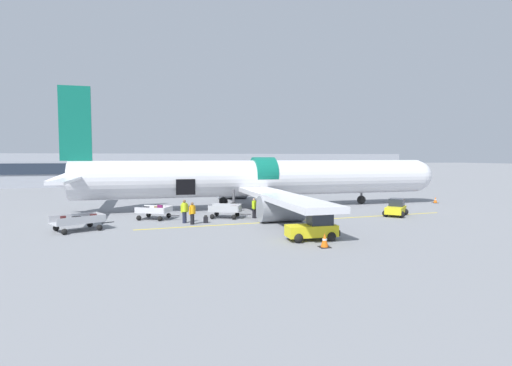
{
  "coord_description": "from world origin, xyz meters",
  "views": [
    {
      "loc": [
        -9.89,
        -32.31,
        5.02
      ],
      "look_at": [
        0.09,
        3.3,
        2.57
      ],
      "focal_mm": 28.0,
      "sensor_mm": 36.0,
      "label": 1
    }
  ],
  "objects_px": {
    "baggage_cart_empty": "(79,222)",
    "ground_crew_loader_a": "(184,211)",
    "ground_crew_loader_b": "(254,208)",
    "baggage_cart_loading": "(226,211)",
    "baggage_cart_queued": "(155,212)",
    "airplane": "(258,179)",
    "ground_crew_driver": "(270,205)",
    "ground_crew_supervisor": "(192,213)",
    "baggage_tug_lead": "(314,228)",
    "suitcase_on_tarmac_upright": "(206,220)",
    "baggage_tug_mid": "(396,208)"
  },
  "relations": [
    {
      "from": "ground_crew_loader_a",
      "to": "baggage_cart_queued",
      "type": "bearing_deg",
      "value": 130.18
    },
    {
      "from": "ground_crew_loader_a",
      "to": "ground_crew_driver",
      "type": "distance_m",
      "value": 7.83
    },
    {
      "from": "baggage_cart_loading",
      "to": "ground_crew_loader_b",
      "type": "xyz_separation_m",
      "value": [
        2.16,
        -0.72,
        0.32
      ]
    },
    {
      "from": "ground_crew_supervisor",
      "to": "baggage_cart_queued",
      "type": "bearing_deg",
      "value": 128.14
    },
    {
      "from": "ground_crew_loader_a",
      "to": "baggage_cart_loading",
      "type": "bearing_deg",
      "value": 24.24
    },
    {
      "from": "airplane",
      "to": "ground_crew_loader_b",
      "type": "xyz_separation_m",
      "value": [
        -2.14,
        -6.38,
        -1.95
      ]
    },
    {
      "from": "baggage_cart_loading",
      "to": "baggage_cart_empty",
      "type": "distance_m",
      "value": 11.11
    },
    {
      "from": "ground_crew_loader_a",
      "to": "ground_crew_supervisor",
      "type": "bearing_deg",
      "value": -58.84
    },
    {
      "from": "suitcase_on_tarmac_upright",
      "to": "ground_crew_driver",
      "type": "bearing_deg",
      "value": 23.2
    },
    {
      "from": "ground_crew_driver",
      "to": "ground_crew_supervisor",
      "type": "height_order",
      "value": "ground_crew_driver"
    },
    {
      "from": "baggage_cart_loading",
      "to": "baggage_cart_empty",
      "type": "bearing_deg",
      "value": -165.15
    },
    {
      "from": "baggage_cart_queued",
      "to": "ground_crew_supervisor",
      "type": "relative_size",
      "value": 2.09
    },
    {
      "from": "baggage_tug_lead",
      "to": "suitcase_on_tarmac_upright",
      "type": "bearing_deg",
      "value": 123.92
    },
    {
      "from": "baggage_tug_lead",
      "to": "ground_crew_loader_b",
      "type": "distance_m",
      "value": 9.31
    },
    {
      "from": "ground_crew_loader_a",
      "to": "ground_crew_driver",
      "type": "bearing_deg",
      "value": 15.99
    },
    {
      "from": "airplane",
      "to": "ground_crew_loader_b",
      "type": "bearing_deg",
      "value": -108.56
    },
    {
      "from": "baggage_tug_mid",
      "to": "airplane",
      "type": "bearing_deg",
      "value": 139.77
    },
    {
      "from": "airplane",
      "to": "ground_crew_supervisor",
      "type": "relative_size",
      "value": 23.47
    },
    {
      "from": "ground_crew_loader_b",
      "to": "suitcase_on_tarmac_upright",
      "type": "xyz_separation_m",
      "value": [
        -4.16,
        -1.28,
        -0.63
      ]
    },
    {
      "from": "baggage_cart_queued",
      "to": "airplane",
      "type": "bearing_deg",
      "value": 25.62
    },
    {
      "from": "baggage_cart_empty",
      "to": "ground_crew_driver",
      "type": "xyz_separation_m",
      "value": [
        14.71,
        3.4,
        0.33
      ]
    },
    {
      "from": "airplane",
      "to": "ground_crew_loader_a",
      "type": "xyz_separation_m",
      "value": [
        -7.86,
        -7.26,
        -1.89
      ]
    },
    {
      "from": "suitcase_on_tarmac_upright",
      "to": "ground_crew_supervisor",
      "type": "bearing_deg",
      "value": -158.75
    },
    {
      "from": "airplane",
      "to": "baggage_cart_queued",
      "type": "relative_size",
      "value": 11.2
    },
    {
      "from": "ground_crew_driver",
      "to": "ground_crew_loader_a",
      "type": "bearing_deg",
      "value": -164.01
    },
    {
      "from": "baggage_cart_empty",
      "to": "suitcase_on_tarmac_upright",
      "type": "relative_size",
      "value": 6.98
    },
    {
      "from": "baggage_tug_lead",
      "to": "baggage_cart_queued",
      "type": "xyz_separation_m",
      "value": [
        -9.0,
        10.84,
        -0.16
      ]
    },
    {
      "from": "baggage_cart_empty",
      "to": "baggage_cart_loading",
      "type": "bearing_deg",
      "value": 14.85
    },
    {
      "from": "ground_crew_driver",
      "to": "ground_crew_supervisor",
      "type": "xyz_separation_m",
      "value": [
        -7.03,
        -2.97,
        -0.04
      ]
    },
    {
      "from": "baggage_tug_lead",
      "to": "baggage_tug_mid",
      "type": "bearing_deg",
      "value": 34.0
    },
    {
      "from": "baggage_cart_queued",
      "to": "ground_crew_loader_a",
      "type": "bearing_deg",
      "value": -49.82
    },
    {
      "from": "baggage_tug_mid",
      "to": "ground_crew_loader_b",
      "type": "relative_size",
      "value": 1.73
    },
    {
      "from": "ground_crew_driver",
      "to": "ground_crew_supervisor",
      "type": "bearing_deg",
      "value": -157.09
    },
    {
      "from": "ground_crew_loader_b",
      "to": "baggage_cart_loading",
      "type": "bearing_deg",
      "value": 161.47
    },
    {
      "from": "airplane",
      "to": "baggage_cart_queued",
      "type": "xyz_separation_m",
      "value": [
        -9.96,
        -4.78,
        -2.27
      ]
    },
    {
      "from": "baggage_tug_lead",
      "to": "ground_crew_loader_b",
      "type": "bearing_deg",
      "value": 97.33
    },
    {
      "from": "baggage_cart_empty",
      "to": "suitcase_on_tarmac_upright",
      "type": "xyz_separation_m",
      "value": [
        8.74,
        0.84,
        -0.34
      ]
    },
    {
      "from": "airplane",
      "to": "ground_crew_driver",
      "type": "relative_size",
      "value": 22.46
    },
    {
      "from": "baggage_cart_queued",
      "to": "ground_crew_supervisor",
      "type": "height_order",
      "value": "ground_crew_supervisor"
    },
    {
      "from": "ground_crew_loader_a",
      "to": "ground_crew_driver",
      "type": "xyz_separation_m",
      "value": [
        7.53,
        2.16,
        -0.02
      ]
    },
    {
      "from": "baggage_cart_empty",
      "to": "ground_crew_loader_a",
      "type": "xyz_separation_m",
      "value": [
        7.18,
        1.25,
        0.36
      ]
    },
    {
      "from": "baggage_tug_lead",
      "to": "baggage_cart_loading",
      "type": "xyz_separation_m",
      "value": [
        -3.35,
        9.95,
        -0.16
      ]
    },
    {
      "from": "baggage_cart_loading",
      "to": "baggage_tug_lead",
      "type": "bearing_deg",
      "value": -71.42
    },
    {
      "from": "baggage_tug_mid",
      "to": "ground_crew_loader_b",
      "type": "xyz_separation_m",
      "value": [
        -11.99,
        1.94,
        0.25
      ]
    },
    {
      "from": "baggage_cart_loading",
      "to": "ground_crew_loader_b",
      "type": "bearing_deg",
      "value": -18.53
    },
    {
      "from": "baggage_tug_mid",
      "to": "suitcase_on_tarmac_upright",
      "type": "bearing_deg",
      "value": 177.65
    },
    {
      "from": "ground_crew_loader_a",
      "to": "ground_crew_loader_b",
      "type": "relative_size",
      "value": 1.08
    },
    {
      "from": "ground_crew_driver",
      "to": "airplane",
      "type": "bearing_deg",
      "value": 86.27
    },
    {
      "from": "airplane",
      "to": "ground_crew_loader_a",
      "type": "bearing_deg",
      "value": -137.26
    },
    {
      "from": "airplane",
      "to": "suitcase_on_tarmac_upright",
      "type": "xyz_separation_m",
      "value": [
        -6.3,
        -7.66,
        -2.58
      ]
    }
  ]
}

